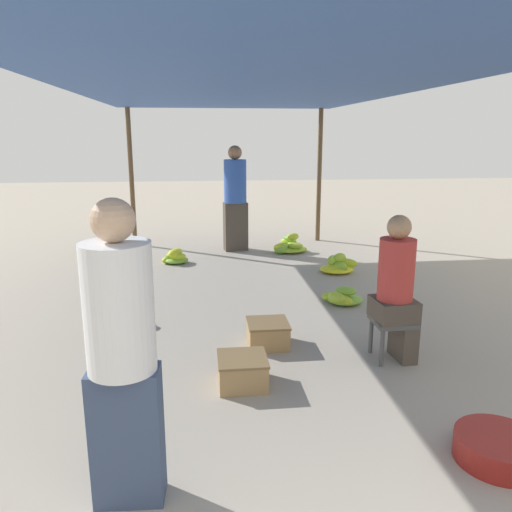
% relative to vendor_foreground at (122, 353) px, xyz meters
% --- Properties ---
extents(canopy_post_back_left, '(0.08, 0.08, 2.36)m').
position_rel_vendor_foreground_xyz_m(canopy_post_back_left, '(-0.75, 6.51, 0.34)').
color(canopy_post_back_left, brown).
rests_on(canopy_post_back_left, ground).
extents(canopy_post_back_right, '(0.08, 0.08, 2.36)m').
position_rel_vendor_foreground_xyz_m(canopy_post_back_right, '(2.56, 6.51, 0.34)').
color(canopy_post_back_right, brown).
rests_on(canopy_post_back_right, ground).
extents(canopy_tarp, '(3.71, 7.49, 0.04)m').
position_rel_vendor_foreground_xyz_m(canopy_tarp, '(0.90, 2.96, 1.54)').
color(canopy_tarp, '#33569E').
rests_on(canopy_tarp, canopy_post_front_left).
extents(vendor_foreground, '(0.37, 0.36, 1.62)m').
position_rel_vendor_foreground_xyz_m(vendor_foreground, '(0.00, 0.00, 0.00)').
color(vendor_foreground, '#384766').
rests_on(vendor_foreground, ground).
extents(stool, '(0.34, 0.34, 0.37)m').
position_rel_vendor_foreground_xyz_m(stool, '(2.03, 1.50, -0.54)').
color(stool, '#4C4C4C').
rests_on(stool, ground).
extents(vendor_seated, '(0.37, 0.36, 1.27)m').
position_rel_vendor_foreground_xyz_m(vendor_seated, '(2.04, 1.50, -0.19)').
color(vendor_seated, '#4C4238').
rests_on(vendor_seated, ground).
extents(basin_black, '(0.51, 0.51, 0.16)m').
position_rel_vendor_foreground_xyz_m(basin_black, '(2.14, 0.08, -0.76)').
color(basin_black, maroon).
rests_on(basin_black, ground).
extents(banana_pile_left_0, '(0.54, 0.50, 0.18)m').
position_rel_vendor_foreground_xyz_m(banana_pile_left_0, '(-0.38, 2.48, -0.77)').
color(banana_pile_left_0, '#9DC330').
rests_on(banana_pile_left_0, ground).
extents(banana_pile_left_1, '(0.43, 0.37, 0.23)m').
position_rel_vendor_foreground_xyz_m(banana_pile_left_1, '(0.01, 5.09, -0.75)').
color(banana_pile_left_1, '#8EBD33').
rests_on(banana_pile_left_1, ground).
extents(banana_pile_right_0, '(0.56, 0.43, 0.28)m').
position_rel_vendor_foreground_xyz_m(banana_pile_right_0, '(2.32, 4.29, -0.75)').
color(banana_pile_right_0, '#8CBC33').
rests_on(banana_pile_right_0, ground).
extents(banana_pile_right_1, '(0.46, 0.44, 0.21)m').
position_rel_vendor_foreground_xyz_m(banana_pile_right_1, '(2.01, 2.96, -0.77)').
color(banana_pile_right_1, '#A1C52F').
rests_on(banana_pile_right_1, ground).
extents(banana_pile_right_2, '(0.61, 0.56, 0.31)m').
position_rel_vendor_foreground_xyz_m(banana_pile_right_2, '(1.87, 5.63, -0.74)').
color(banana_pile_right_2, '#9DC330').
rests_on(banana_pile_right_2, ground).
extents(crate_near, '(0.38, 0.38, 0.23)m').
position_rel_vendor_foreground_xyz_m(crate_near, '(1.00, 1.90, -0.72)').
color(crate_near, '#9E7A4C').
rests_on(crate_near, ground).
extents(crate_mid, '(0.38, 0.38, 0.23)m').
position_rel_vendor_foreground_xyz_m(crate_mid, '(0.70, 1.18, -0.72)').
color(crate_mid, '#9E7A4C').
rests_on(crate_mid, ground).
extents(shopper_walking_mid, '(0.42, 0.42, 1.74)m').
position_rel_vendor_foreground_xyz_m(shopper_walking_mid, '(1.00, 5.87, 0.06)').
color(shopper_walking_mid, '#4C4238').
rests_on(shopper_walking_mid, ground).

